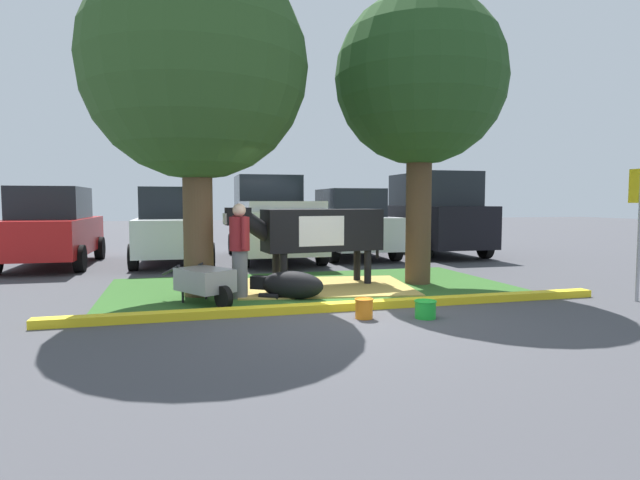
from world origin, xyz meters
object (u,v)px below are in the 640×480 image
hatchback_white (173,226)px  suv_black (433,214)px  sedan_silver (349,224)px  sedan_red (52,228)px  shade_tree_left (195,68)px  person_handler (240,248)px  bucket_green (425,309)px  calf_lying (290,285)px  bucket_orange (364,308)px  wheelbarrow (206,281)px  pickup_truck_black (272,220)px  cow_holstein (317,231)px  shade_tree_right (420,81)px

hatchback_white → suv_black: suv_black is taller
hatchback_white → sedan_silver: size_ratio=1.00×
sedan_red → sedan_silver: size_ratio=1.00×
shade_tree_left → sedan_red: bearing=122.2°
person_handler → bucket_green: size_ratio=5.08×
person_handler → bucket_green: person_handler is taller
person_handler → calf_lying: bearing=-15.5°
bucket_orange → hatchback_white: 8.20m
hatchback_white → sedan_silver: bearing=2.9°
wheelbarrow → sedan_red: (-3.48, 6.22, 0.60)m
shade_tree_left → calf_lying: (1.47, -0.68, -3.66)m
person_handler → suv_black: bearing=41.8°
wheelbarrow → pickup_truck_black: bearing=70.6°
hatchback_white → wheelbarrow: bearing=-85.4°
bucket_green → sedan_silver: bearing=78.7°
pickup_truck_black → cow_holstein: bearing=-90.5°
sedan_red → hatchback_white: bearing=-1.7°
cow_holstein → sedan_red: (-5.67, 4.96, -0.10)m
hatchback_white → suv_black: 7.80m
bucket_orange → hatchback_white: hatchback_white is taller
shade_tree_right → pickup_truck_black: (-1.98, 5.32, -2.88)m
shade_tree_right → sedan_silver: (0.37, 5.36, -3.01)m
shade_tree_right → cow_holstein: (-2.03, 0.22, -2.90)m
wheelbarrow → suv_black: suv_black is taller
bucket_green → cow_holstein: bearing=103.7°
cow_holstein → bucket_green: bearing=-76.3°
cow_holstein → suv_black: size_ratio=0.67×
pickup_truck_black → sedan_silver: pickup_truck_black is taller
pickup_truck_black → sedan_silver: size_ratio=1.23×
sedan_silver → bucket_green: bearing=-101.3°
person_handler → sedan_red: 7.15m
calf_lying → sedan_red: sedan_red is taller
bucket_green → suv_black: (4.36, 8.17, 1.14)m
shade_tree_left → cow_holstein: bearing=11.5°
wheelbarrow → pickup_truck_black: size_ratio=0.28×
calf_lying → person_handler: (-0.82, 0.23, 0.63)m
bucket_orange → sedan_red: sedan_red is taller
wheelbarrow → hatchback_white: hatchback_white is taller
shade_tree_left → person_handler: (0.65, -0.46, -3.03)m
shade_tree_right → sedan_red: bearing=146.0°
shade_tree_left → sedan_silver: shade_tree_left is taller
person_handler → hatchback_white: hatchback_white is taller
sedan_silver → wheelbarrow: bearing=-125.6°
cow_holstein → hatchback_white: hatchback_white is taller
wheelbarrow → suv_black: size_ratio=0.33×
cow_holstein → wheelbarrow: bearing=-150.1°
cow_holstein → pickup_truck_black: (0.05, 5.10, 0.03)m
wheelbarrow → pickup_truck_black: pickup_truck_black is taller
cow_holstein → hatchback_white: bearing=118.8°
cow_holstein → sedan_silver: sedan_silver is taller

